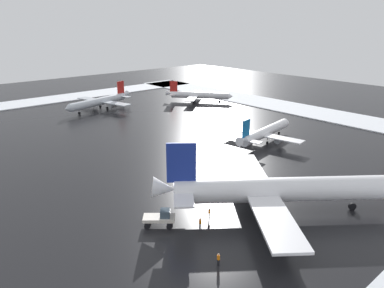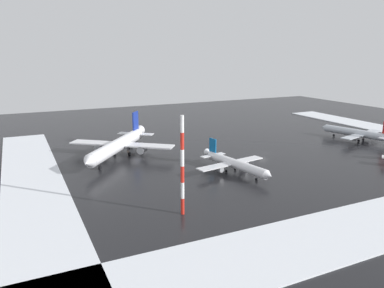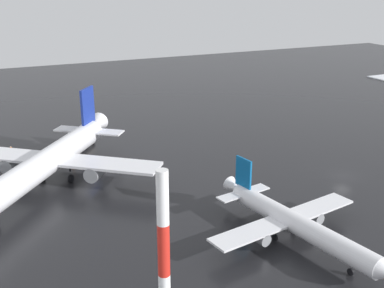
{
  "view_description": "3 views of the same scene",
  "coord_description": "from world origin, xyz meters",
  "px_view_note": "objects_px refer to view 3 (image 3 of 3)",
  "views": [
    {
      "loc": [
        -72.89,
        58.89,
        28.45
      ],
      "look_at": [
        -19.41,
        11.39,
        4.89
      ],
      "focal_mm": 35.0,
      "sensor_mm": 36.0,
      "label": 1
    },
    {
      "loc": [
        -69.25,
        -92.43,
        30.52
      ],
      "look_at": [
        -22.47,
        5.17,
        4.12
      ],
      "focal_mm": 35.0,
      "sensor_mm": 36.0,
      "label": 2
    },
    {
      "loc": [
        -50.04,
        -52.77,
        29.11
      ],
      "look_at": [
        -20.93,
        10.79,
        4.79
      ],
      "focal_mm": 45.0,
      "sensor_mm": 36.0,
      "label": 3
    }
  ],
  "objects_px": {
    "airplane_parked_portside": "(46,163)",
    "ground_crew_by_nose_gear": "(11,150)",
    "airplane_foreground_jet": "(295,223)",
    "ground_crew_near_tug": "(72,156)",
    "pushback_tug": "(83,140)",
    "ground_crew_mid_apron": "(61,151)"
  },
  "relations": [
    {
      "from": "ground_crew_mid_apron",
      "to": "ground_crew_near_tug",
      "type": "xyz_separation_m",
      "value": [
        1.27,
        -3.03,
        0.0
      ]
    },
    {
      "from": "airplane_parked_portside",
      "to": "ground_crew_near_tug",
      "type": "distance_m",
      "value": 10.83
    },
    {
      "from": "pushback_tug",
      "to": "ground_crew_mid_apron",
      "type": "bearing_deg",
      "value": -9.77
    },
    {
      "from": "ground_crew_mid_apron",
      "to": "airplane_foreground_jet",
      "type": "bearing_deg",
      "value": -20.48
    },
    {
      "from": "pushback_tug",
      "to": "ground_crew_by_nose_gear",
      "type": "xyz_separation_m",
      "value": [
        -12.29,
        0.51,
        -0.31
      ]
    },
    {
      "from": "airplane_parked_portside",
      "to": "ground_crew_mid_apron",
      "type": "relative_size",
      "value": 19.2
    },
    {
      "from": "airplane_foreground_jet",
      "to": "pushback_tug",
      "type": "relative_size",
      "value": 5.12
    },
    {
      "from": "airplane_parked_portside",
      "to": "ground_crew_near_tug",
      "type": "relative_size",
      "value": 19.2
    },
    {
      "from": "pushback_tug",
      "to": "ground_crew_mid_apron",
      "type": "relative_size",
      "value": 2.86
    },
    {
      "from": "ground_crew_mid_apron",
      "to": "ground_crew_by_nose_gear",
      "type": "xyz_separation_m",
      "value": [
        -7.73,
        4.14,
        0.0
      ]
    },
    {
      "from": "ground_crew_mid_apron",
      "to": "ground_crew_near_tug",
      "type": "bearing_deg",
      "value": -23.78
    },
    {
      "from": "airplane_foreground_jet",
      "to": "ground_crew_by_nose_gear",
      "type": "xyz_separation_m",
      "value": [
        -27.14,
        43.82,
        -1.5
      ]
    },
    {
      "from": "ground_crew_mid_apron",
      "to": "ground_crew_by_nose_gear",
      "type": "bearing_deg",
      "value": -164.71
    },
    {
      "from": "airplane_parked_portside",
      "to": "ground_crew_by_nose_gear",
      "type": "xyz_separation_m",
      "value": [
        -3.67,
        16.15,
        -2.88
      ]
    },
    {
      "from": "ground_crew_mid_apron",
      "to": "ground_crew_near_tug",
      "type": "relative_size",
      "value": 1.0
    },
    {
      "from": "airplane_parked_portside",
      "to": "airplane_foreground_jet",
      "type": "bearing_deg",
      "value": 78.68
    },
    {
      "from": "pushback_tug",
      "to": "ground_crew_by_nose_gear",
      "type": "relative_size",
      "value": 2.86
    },
    {
      "from": "airplane_foreground_jet",
      "to": "ground_crew_near_tug",
      "type": "distance_m",
      "value": 40.92
    },
    {
      "from": "airplane_parked_portside",
      "to": "ground_crew_near_tug",
      "type": "xyz_separation_m",
      "value": [
        5.32,
        8.98,
        -2.88
      ]
    },
    {
      "from": "pushback_tug",
      "to": "ground_crew_mid_apron",
      "type": "distance_m",
      "value": 5.84
    },
    {
      "from": "pushback_tug",
      "to": "ground_crew_near_tug",
      "type": "distance_m",
      "value": 7.44
    },
    {
      "from": "airplane_parked_portside",
      "to": "ground_crew_by_nose_gear",
      "type": "height_order",
      "value": "airplane_parked_portside"
    }
  ]
}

